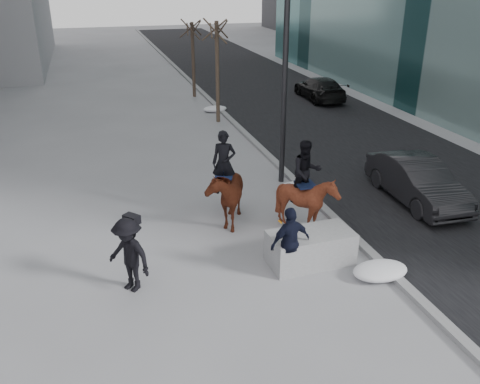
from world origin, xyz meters
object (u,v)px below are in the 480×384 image
object	(u,v)px
mounted_left	(225,190)
mounted_right	(307,196)
planter	(310,248)
car_near	(417,181)

from	to	relation	value
mounted_left	mounted_right	xyz separation A→B (m)	(1.97, -1.13, 0.04)
planter	mounted_right	world-z (taller)	mounted_right
planter	mounted_right	size ratio (longest dim) A/B	0.81
planter	mounted_left	distance (m)	3.16
planter	mounted_left	world-z (taller)	mounted_left
planter	mounted_left	bearing A→B (deg)	116.71
car_near	mounted_left	size ratio (longest dim) A/B	1.55
planter	mounted_left	xyz separation A→B (m)	(-1.40, 2.77, 0.57)
planter	mounted_right	distance (m)	1.84
planter	car_near	world-z (taller)	car_near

